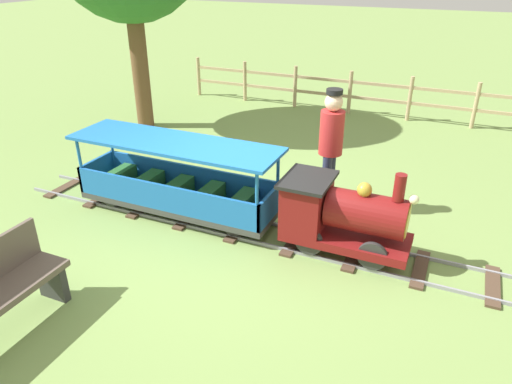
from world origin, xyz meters
The scene contains 6 objects.
ground_plane centered at (0.00, 0.00, 0.00)m, with size 60.00×60.00×0.00m, color #75934C.
track centered at (0.00, 0.10, 0.02)m, with size 0.72×6.40×0.04m.
locomotive centered at (0.00, 1.31, 0.48)m, with size 0.68×1.44×1.03m.
passenger_car centered at (0.00, -0.80, 0.42)m, with size 0.78×2.70×0.97m.
conductor_person centered at (-0.92, 0.91, 0.96)m, with size 0.30×0.30×1.62m.
fence_section centered at (-5.34, 0.10, 0.48)m, with size 0.08×7.48×0.90m.
Camera 1 is at (4.52, 2.32, 3.02)m, focal length 33.13 mm.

